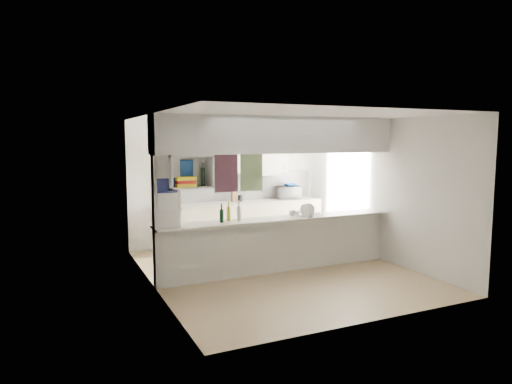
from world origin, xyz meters
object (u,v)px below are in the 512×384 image
bowl (290,185)px  dish_rack (309,211)px  wine_bottles (230,214)px  microwave (289,192)px

bowl → dish_rack: 2.30m
wine_bottles → bowl: bearing=43.0°
microwave → wine_bottles: wine_bottles is taller
dish_rack → wine_bottles: 1.42m
microwave → wine_bottles: 3.06m
dish_rack → wine_bottles: bearing=157.7°
bowl → wine_bottles: bearing=-137.0°
dish_rack → wine_bottles: (-1.42, 0.08, 0.03)m
wine_bottles → dish_rack: bearing=-3.1°
bowl → wine_bottles: (-2.22, -2.07, -0.19)m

